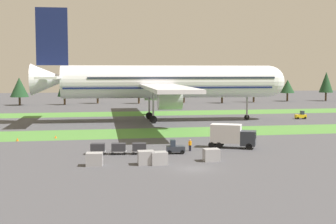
{
  "coord_description": "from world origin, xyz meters",
  "views": [
    {
      "loc": [
        -12.77,
        -53.94,
        11.71
      ],
      "look_at": [
        2.56,
        31.69,
        4.0
      ],
      "focal_mm": 50.4,
      "sensor_mm": 36.0,
      "label": 1
    }
  ],
  "objects_px": {
    "uld_container_3": "(211,155)",
    "cargo_dolly_lead": "(139,148)",
    "taxiway_marker_2": "(17,139)",
    "pushback_tractor": "(301,116)",
    "taxiway_marker_1": "(248,133)",
    "cargo_dolly_second": "(119,148)",
    "uld_container_0": "(94,159)",
    "baggage_tug": "(175,148)",
    "ground_crew_marshaller": "(190,145)",
    "uld_container_2": "(146,158)",
    "uld_container_1": "(159,158)",
    "catering_truck": "(232,135)",
    "cargo_dolly_third": "(98,148)",
    "airliner": "(163,82)",
    "taxiway_marker_0": "(56,137)"
  },
  "relations": [
    {
      "from": "uld_container_3",
      "to": "cargo_dolly_lead",
      "type": "bearing_deg",
      "value": 141.67
    },
    {
      "from": "cargo_dolly_lead",
      "to": "taxiway_marker_2",
      "type": "distance_m",
      "value": 24.2
    },
    {
      "from": "pushback_tractor",
      "to": "taxiway_marker_1",
      "type": "relative_size",
      "value": 4.68
    },
    {
      "from": "cargo_dolly_second",
      "to": "taxiway_marker_1",
      "type": "height_order",
      "value": "cargo_dolly_second"
    },
    {
      "from": "uld_container_0",
      "to": "uld_container_3",
      "type": "relative_size",
      "value": 1.0
    },
    {
      "from": "baggage_tug",
      "to": "uld_container_3",
      "type": "bearing_deg",
      "value": 36.94
    },
    {
      "from": "ground_crew_marshaller",
      "to": "uld_container_2",
      "type": "bearing_deg",
      "value": -155.22
    },
    {
      "from": "cargo_dolly_second",
      "to": "uld_container_1",
      "type": "bearing_deg",
      "value": 35.31
    },
    {
      "from": "pushback_tractor",
      "to": "ground_crew_marshaller",
      "type": "bearing_deg",
      "value": 139.49
    },
    {
      "from": "catering_truck",
      "to": "uld_container_0",
      "type": "xyz_separation_m",
      "value": [
        -20.78,
        -9.89,
        -1.13
      ]
    },
    {
      "from": "cargo_dolly_lead",
      "to": "uld_container_2",
      "type": "height_order",
      "value": "uld_container_2"
    },
    {
      "from": "cargo_dolly_third",
      "to": "uld_container_2",
      "type": "height_order",
      "value": "uld_container_2"
    },
    {
      "from": "ground_crew_marshaller",
      "to": "baggage_tug",
      "type": "bearing_deg",
      "value": -170.04
    },
    {
      "from": "uld_container_1",
      "to": "cargo_dolly_second",
      "type": "bearing_deg",
      "value": 118.48
    },
    {
      "from": "cargo_dolly_lead",
      "to": "uld_container_2",
      "type": "bearing_deg",
      "value": 6.37
    },
    {
      "from": "cargo_dolly_lead",
      "to": "uld_container_2",
      "type": "distance_m",
      "value": 7.59
    },
    {
      "from": "uld_container_0",
      "to": "taxiway_marker_1",
      "type": "xyz_separation_m",
      "value": [
        28.33,
        23.74,
        -0.54
      ]
    },
    {
      "from": "airliner",
      "to": "pushback_tractor",
      "type": "relative_size",
      "value": 27.4
    },
    {
      "from": "baggage_tug",
      "to": "airliner",
      "type": "bearing_deg",
      "value": 179.62
    },
    {
      "from": "cargo_dolly_third",
      "to": "uld_container_2",
      "type": "bearing_deg",
      "value": 41.38
    },
    {
      "from": "airliner",
      "to": "baggage_tug",
      "type": "relative_size",
      "value": 26.5
    },
    {
      "from": "cargo_dolly_third",
      "to": "uld_container_2",
      "type": "relative_size",
      "value": 1.18
    },
    {
      "from": "catering_truck",
      "to": "baggage_tug",
      "type": "bearing_deg",
      "value": -45.51
    },
    {
      "from": "cargo_dolly_third",
      "to": "catering_truck",
      "type": "relative_size",
      "value": 0.32
    },
    {
      "from": "baggage_tug",
      "to": "taxiway_marker_0",
      "type": "relative_size",
      "value": 5.38
    },
    {
      "from": "cargo_dolly_lead",
      "to": "uld_container_1",
      "type": "height_order",
      "value": "uld_container_1"
    },
    {
      "from": "taxiway_marker_0",
      "to": "taxiway_marker_2",
      "type": "bearing_deg",
      "value": -159.01
    },
    {
      "from": "uld_container_3",
      "to": "uld_container_2",
      "type": "bearing_deg",
      "value": -174.65
    },
    {
      "from": "cargo_dolly_third",
      "to": "uld_container_2",
      "type": "distance_m",
      "value": 10.05
    },
    {
      "from": "airliner",
      "to": "catering_truck",
      "type": "height_order",
      "value": "airliner"
    },
    {
      "from": "ground_crew_marshaller",
      "to": "uld_container_1",
      "type": "relative_size",
      "value": 0.87
    },
    {
      "from": "baggage_tug",
      "to": "ground_crew_marshaller",
      "type": "bearing_deg",
      "value": 130.91
    },
    {
      "from": "baggage_tug",
      "to": "taxiway_marker_2",
      "type": "bearing_deg",
      "value": -117.68
    },
    {
      "from": "catering_truck",
      "to": "cargo_dolly_second",
      "type": "bearing_deg",
      "value": -57.04
    },
    {
      "from": "uld_container_1",
      "to": "taxiway_marker_2",
      "type": "xyz_separation_m",
      "value": [
        -20.07,
        23.38,
        -0.51
      ]
    },
    {
      "from": "taxiway_marker_0",
      "to": "taxiway_marker_1",
      "type": "distance_m",
      "value": 34.44
    },
    {
      "from": "uld_container_0",
      "to": "uld_container_3",
      "type": "distance_m",
      "value": 14.96
    },
    {
      "from": "cargo_dolly_lead",
      "to": "pushback_tractor",
      "type": "height_order",
      "value": "pushback_tractor"
    },
    {
      "from": "taxiway_marker_0",
      "to": "pushback_tractor",
      "type": "bearing_deg",
      "value": 21.98
    },
    {
      "from": "cargo_dolly_third",
      "to": "uld_container_1",
      "type": "xyz_separation_m",
      "value": [
        7.3,
        -8.5,
        -0.12
      ]
    },
    {
      "from": "airliner",
      "to": "ground_crew_marshaller",
      "type": "relative_size",
      "value": 41.68
    },
    {
      "from": "cargo_dolly_third",
      "to": "uld_container_0",
      "type": "distance_m",
      "value": 7.92
    },
    {
      "from": "airliner",
      "to": "uld_container_2",
      "type": "xyz_separation_m",
      "value": [
        -10.43,
        -49.51,
        -8.27
      ]
    },
    {
      "from": "cargo_dolly_second",
      "to": "taxiway_marker_0",
      "type": "distance_m",
      "value": 20.0
    },
    {
      "from": "catering_truck",
      "to": "ground_crew_marshaller",
      "type": "bearing_deg",
      "value": -51.97
    },
    {
      "from": "catering_truck",
      "to": "taxiway_marker_0",
      "type": "relative_size",
      "value": 14.29
    },
    {
      "from": "pushback_tractor",
      "to": "taxiway_marker_2",
      "type": "xyz_separation_m",
      "value": [
        -62.5,
        -25.1,
        -0.52
      ]
    },
    {
      "from": "baggage_tug",
      "to": "uld_container_0",
      "type": "xyz_separation_m",
      "value": [
        -11.37,
        -6.61,
        0.0
      ]
    },
    {
      "from": "taxiway_marker_0",
      "to": "uld_container_1",
      "type": "bearing_deg",
      "value": -61.4
    },
    {
      "from": "cargo_dolly_lead",
      "to": "ground_crew_marshaller",
      "type": "height_order",
      "value": "ground_crew_marshaller"
    }
  ]
}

